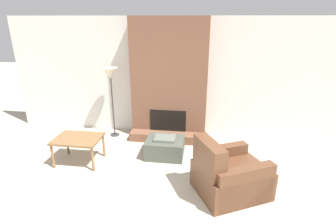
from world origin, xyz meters
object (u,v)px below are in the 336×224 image
ottoman (165,147)px  floor_lamp_left (111,77)px  armchair (227,177)px  side_table (78,141)px

ottoman → floor_lamp_left: size_ratio=0.46×
armchair → floor_lamp_left: 3.19m
side_table → floor_lamp_left: floor_lamp_left is taller
armchair → ottoman: bearing=20.4°
ottoman → side_table: size_ratio=0.87×
floor_lamp_left → armchair: bearing=-36.8°
ottoman → side_table: (-1.54, -0.45, 0.26)m
ottoman → floor_lamp_left: (-1.29, 0.78, 1.19)m
ottoman → armchair: (1.11, -1.02, 0.11)m
armchair → side_table: 2.72m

